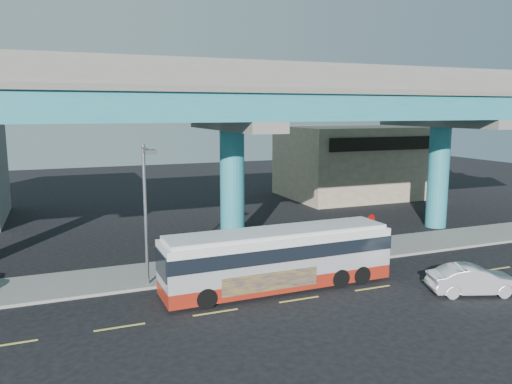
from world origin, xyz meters
name	(u,v)px	position (x,y,z in m)	size (l,w,h in m)	color
ground	(296,297)	(0.00, 0.00, 0.00)	(120.00, 120.00, 0.00)	black
sidewalk	(253,263)	(0.00, 5.50, 0.07)	(70.00, 4.00, 0.15)	gray
lane_markings	(299,299)	(0.00, -0.30, 0.01)	(58.00, 0.12, 0.01)	#D8C64C
viaduct	(231,101)	(0.00, 9.11, 9.14)	(52.00, 12.40, 11.70)	teal
building_beige	(356,161)	(18.00, 22.98, 3.51)	(14.00, 10.23, 7.00)	#C3A98B
transit_bus	(279,256)	(-0.28, 1.40, 1.60)	(11.46, 2.66, 2.93)	maroon
sedan	(473,280)	(7.93, -2.69, 0.68)	(4.39, 2.72, 1.37)	#AFAFB4
street_lamp	(147,195)	(-6.14, 3.47, 4.66)	(0.50, 2.28, 6.86)	gray
stop_sign	(371,226)	(6.89, 4.18, 1.91)	(0.71, 0.25, 2.45)	gray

